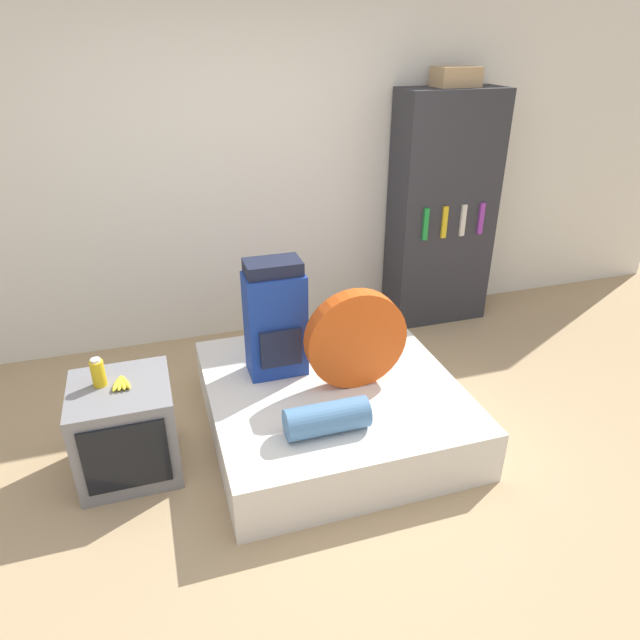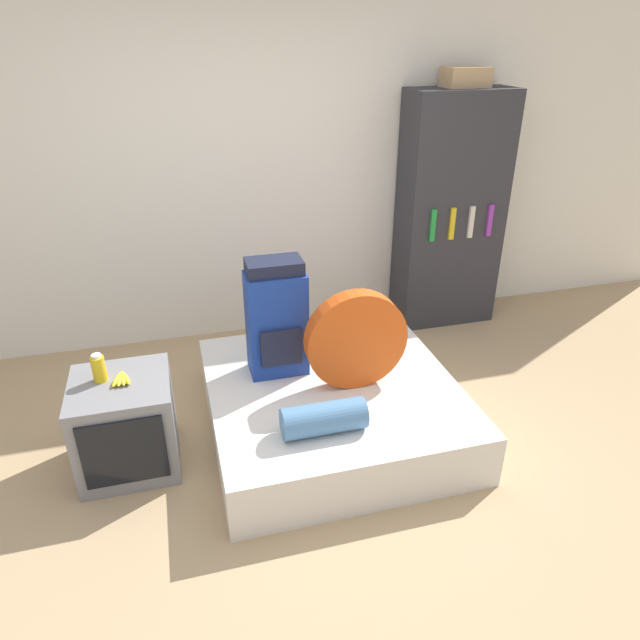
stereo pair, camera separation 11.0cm
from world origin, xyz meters
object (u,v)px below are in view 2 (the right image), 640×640
at_px(tent_bag, 356,340).
at_px(television, 126,424).
at_px(backpack, 277,319).
at_px(canister, 99,368).
at_px(sleeping_roll, 324,418).
at_px(cardboard_box, 466,77).
at_px(bookshelf, 450,213).

relative_size(tent_bag, television, 1.11).
distance_m(backpack, canister, 1.05).
xyz_separation_m(tent_bag, canister, (-1.45, 0.07, -0.00)).
distance_m(television, canister, 0.37).
bearing_deg(canister, television, -30.78).
height_order(tent_bag, television, tent_bag).
xyz_separation_m(backpack, canister, (-1.03, -0.21, -0.06)).
height_order(sleeping_roll, cardboard_box, cardboard_box).
distance_m(tent_bag, television, 1.41).
height_order(tent_bag, bookshelf, bookshelf).
distance_m(tent_bag, sleeping_roll, 0.55).
distance_m(tent_bag, cardboard_box, 2.24).
relative_size(sleeping_roll, canister, 2.78).
bearing_deg(sleeping_roll, backpack, 99.27).
bearing_deg(sleeping_roll, bookshelf, 47.70).
distance_m(television, cardboard_box, 3.36).
distance_m(backpack, cardboard_box, 2.33).
bearing_deg(bookshelf, canister, -155.49).
xyz_separation_m(tent_bag, sleeping_roll, (-0.31, -0.40, -0.22)).
xyz_separation_m(sleeping_roll, bookshelf, (1.54, 1.69, 0.53)).
distance_m(sleeping_roll, bookshelf, 2.35).
height_order(television, cardboard_box, cardboard_box).
xyz_separation_m(television, bookshelf, (2.59, 1.28, 0.67)).
relative_size(backpack, tent_bag, 1.21).
bearing_deg(cardboard_box, bookshelf, -131.26).
height_order(backpack, canister, backpack).
distance_m(canister, bookshelf, 2.96).
height_order(tent_bag, sleeping_roll, tent_bag).
relative_size(canister, cardboard_box, 0.51).
bearing_deg(cardboard_box, television, -153.58).
height_order(sleeping_roll, bookshelf, bookshelf).
bearing_deg(bookshelf, cardboard_box, 48.74).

